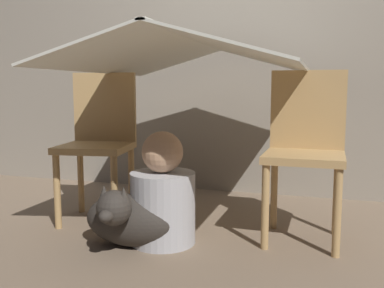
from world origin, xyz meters
TOP-DOWN VIEW (x-y plane):
  - ground_plane at (0.00, 0.00)m, footprint 8.80×8.80m
  - wall_back at (0.00, 1.11)m, footprint 7.00×0.05m
  - chair_left at (-0.57, 0.24)m, footprint 0.43×0.43m
  - chair_right at (0.56, 0.24)m, footprint 0.38×0.38m
  - sheet_canopy at (0.00, 0.17)m, footprint 1.13×1.28m
  - person_front at (-0.08, -0.04)m, footprint 0.31×0.31m
  - dog at (-0.21, -0.15)m, footprint 0.46×0.40m

SIDE VIEW (x-z plane):
  - ground_plane at x=0.00m, z-range 0.00..0.00m
  - dog at x=-0.21m, z-range -0.02..0.30m
  - person_front at x=-0.08m, z-range -0.05..0.50m
  - chair_left at x=-0.57m, z-range 0.05..0.88m
  - chair_right at x=0.56m, z-range 0.05..0.88m
  - sheet_canopy at x=0.00m, z-range 0.83..1.00m
  - wall_back at x=0.00m, z-range 0.00..2.50m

